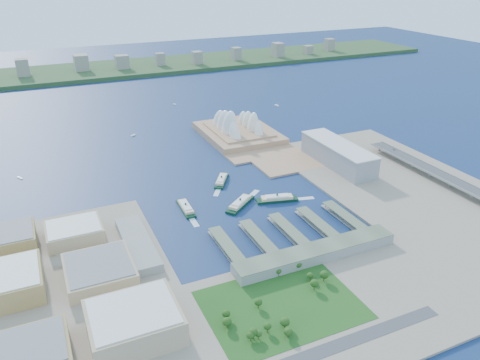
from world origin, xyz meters
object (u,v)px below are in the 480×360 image
opera_house (238,121)px  ferry_a (186,206)px  ferry_d (277,197)px  ferry_c (240,202)px  car_c (394,150)px  toaster_building (338,154)px  ferry_b (222,179)px

opera_house → ferry_a: opera_house is taller
ferry_a → ferry_d: 129.66m
ferry_c → car_c: (313.47, 48.89, 9.83)m
opera_house → toaster_building: opera_house is taller
ferry_a → ferry_c: (72.96, -20.14, 0.54)m
opera_house → ferry_d: 277.50m
ferry_a → ferry_b: bearing=40.1°
toaster_building → ferry_c: size_ratio=2.60×
opera_house → car_c: (199.00, -211.76, -16.54)m
toaster_building → car_c: toaster_building is taller
ferry_a → car_c: (386.43, 28.75, 10.37)m
toaster_building → car_c: size_ratio=37.06×
toaster_building → ferry_c: (-204.47, -60.65, -14.87)m
ferry_a → car_c: size_ratio=12.86×
toaster_building → ferry_c: bearing=-163.5°
opera_house → toaster_building: bearing=-65.8°
ferry_a → ferry_c: ferry_c is taller
car_c → ferry_c: bearing=-171.1°
ferry_c → toaster_building: bearing=-111.4°
opera_house → ferry_d: size_ratio=3.03×
opera_house → ferry_c: opera_house is taller
ferry_b → ferry_d: ferry_d is taller
opera_house → ferry_c: (-114.47, -260.65, -26.37)m
opera_house → ferry_d: (-61.04, -269.41, -26.39)m
ferry_a → ferry_c: size_ratio=0.90×
ferry_d → car_c: car_c is taller
opera_house → ferry_b: (-108.90, -178.48, -26.99)m
toaster_building → ferry_a: bearing=-171.7°
ferry_d → car_c: 266.53m
ferry_c → car_c: size_ratio=14.23×
ferry_a → ferry_b: size_ratio=1.01×
ferry_b → opera_house: bearing=91.5°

